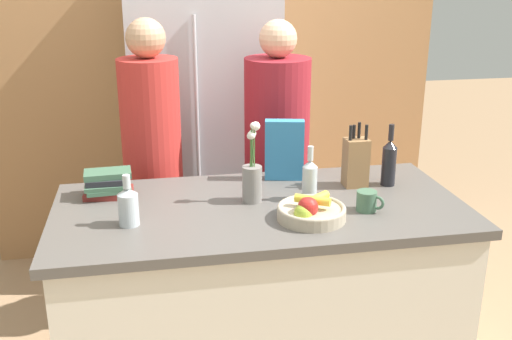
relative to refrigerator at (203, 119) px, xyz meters
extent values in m
cube|color=silver|center=(0.11, -1.24, -0.54)|extent=(1.63, 0.78, 0.87)
cube|color=#56514C|center=(0.11, -1.24, -0.09)|extent=(1.70, 0.82, 0.04)
cube|color=#AD7A4C|center=(0.11, 0.36, 0.32)|extent=(2.90, 0.12, 2.60)
cube|color=#B7B7BC|center=(0.00, 0.00, 0.00)|extent=(0.84, 0.60, 1.95)
cylinder|color=#B7B7BC|center=(-0.06, -0.31, 0.10)|extent=(0.02, 0.02, 1.07)
cylinder|color=tan|center=(0.28, -1.41, -0.04)|extent=(0.27, 0.27, 0.05)
torus|color=tan|center=(0.28, -1.41, -0.02)|extent=(0.27, 0.27, 0.02)
sphere|color=red|center=(0.25, -1.45, 0.00)|extent=(0.08, 0.08, 0.08)
sphere|color=#99B233|center=(0.23, -1.46, -0.02)|extent=(0.07, 0.07, 0.07)
cylinder|color=yellow|center=(0.30, -1.38, 0.00)|extent=(0.15, 0.12, 0.03)
cylinder|color=yellow|center=(0.28, -1.41, 0.01)|extent=(0.14, 0.10, 0.03)
cube|color=olive|center=(0.57, -1.09, 0.04)|extent=(0.10, 0.09, 0.22)
cylinder|color=black|center=(0.54, -1.10, 0.18)|extent=(0.01, 0.01, 0.08)
cylinder|color=black|center=(0.56, -1.07, 0.18)|extent=(0.01, 0.01, 0.07)
cylinder|color=black|center=(0.58, -1.07, 0.18)|extent=(0.01, 0.01, 0.08)
cylinder|color=black|center=(0.61, -1.10, 0.18)|extent=(0.01, 0.01, 0.08)
cylinder|color=gray|center=(0.09, -1.18, 0.01)|extent=(0.08, 0.08, 0.15)
cylinder|color=#477538|center=(0.09, -1.19, 0.17)|extent=(0.01, 0.03, 0.17)
sphere|color=white|center=(0.10, -1.19, 0.26)|extent=(0.04, 0.04, 0.04)
cylinder|color=#477538|center=(0.09, -1.18, 0.16)|extent=(0.01, 0.01, 0.14)
sphere|color=white|center=(0.09, -1.18, 0.23)|extent=(0.03, 0.03, 0.03)
cylinder|color=#477538|center=(0.08, -1.18, 0.16)|extent=(0.02, 0.01, 0.13)
sphere|color=white|center=(0.08, -1.18, 0.22)|extent=(0.03, 0.03, 0.03)
cylinder|color=#477538|center=(0.08, -1.18, 0.15)|extent=(0.01, 0.01, 0.13)
sphere|color=white|center=(0.08, -1.18, 0.22)|extent=(0.03, 0.03, 0.03)
cylinder|color=#477538|center=(0.08, -1.19, 0.16)|extent=(0.01, 0.01, 0.13)
sphere|color=white|center=(0.08, -1.19, 0.22)|extent=(0.03, 0.03, 0.03)
cylinder|color=#477538|center=(0.09, -1.19, 0.18)|extent=(0.02, 0.01, 0.18)
sphere|color=white|center=(0.09, -1.19, 0.27)|extent=(0.03, 0.03, 0.03)
cube|color=teal|center=(0.28, -0.94, 0.07)|extent=(0.19, 0.10, 0.28)
cylinder|color=#42664C|center=(0.52, -1.37, -0.02)|extent=(0.08, 0.08, 0.08)
torus|color=#42664C|center=(0.56, -1.40, -0.02)|extent=(0.05, 0.05, 0.06)
cube|color=maroon|center=(-0.51, -1.01, -0.05)|extent=(0.21, 0.16, 0.03)
cube|color=#3D6047|center=(-0.51, -1.01, -0.03)|extent=(0.20, 0.16, 0.02)
cube|color=#3D6047|center=(-0.52, -1.02, -0.01)|extent=(0.18, 0.15, 0.02)
cube|color=#232328|center=(-0.51, -1.01, 0.01)|extent=(0.17, 0.14, 0.02)
cube|color=#3D6047|center=(-0.51, -1.01, 0.03)|extent=(0.20, 0.12, 0.03)
cylinder|color=black|center=(0.72, -1.10, 0.02)|extent=(0.06, 0.06, 0.17)
cone|color=black|center=(0.72, -1.10, 0.13)|extent=(0.06, 0.06, 0.03)
cylinder|color=black|center=(0.72, -1.10, 0.18)|extent=(0.02, 0.02, 0.07)
cylinder|color=#B2BCC1|center=(-0.42, -1.34, 0.00)|extent=(0.08, 0.08, 0.13)
cone|color=#B2BCC1|center=(-0.42, -1.34, 0.07)|extent=(0.08, 0.08, 0.02)
cylinder|color=#B2BCC1|center=(-0.42, -1.34, 0.11)|extent=(0.03, 0.03, 0.05)
cylinder|color=#B2BCC1|center=(0.33, -1.21, 0.01)|extent=(0.06, 0.06, 0.15)
cone|color=#B2BCC1|center=(0.33, -1.21, 0.10)|extent=(0.06, 0.06, 0.03)
cylinder|color=#B2BCC1|center=(0.33, -1.21, 0.14)|extent=(0.02, 0.02, 0.06)
cube|color=#383842|center=(-0.31, -0.60, -0.58)|extent=(0.26, 0.20, 0.78)
cylinder|color=red|center=(-0.31, -0.60, 0.13)|extent=(0.29, 0.29, 0.65)
sphere|color=tan|center=(-0.31, -0.60, 0.55)|extent=(0.19, 0.19, 0.19)
cube|color=#383842|center=(0.32, -0.59, -0.59)|extent=(0.28, 0.21, 0.77)
cylinder|color=maroon|center=(0.32, -0.59, 0.12)|extent=(0.33, 0.33, 0.64)
sphere|color=#DBAD89|center=(0.32, -0.59, 0.54)|extent=(0.19, 0.19, 0.19)
camera|label=1|loc=(-0.32, -3.49, 0.88)|focal=42.00mm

